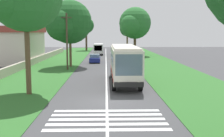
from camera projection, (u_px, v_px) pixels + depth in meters
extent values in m
plane|color=#424244|center=(107.00, 102.00, 20.40)|extent=(160.00, 160.00, 0.00)
cube|color=#2D6628|center=(41.00, 73.00, 35.09)|extent=(120.00, 8.00, 0.04)
cube|color=#2D6628|center=(170.00, 72.00, 35.46)|extent=(120.00, 8.00, 0.04)
cube|color=silver|center=(106.00, 73.00, 35.28)|extent=(110.00, 0.16, 0.01)
cube|color=silver|center=(124.00, 62.00, 27.82)|extent=(11.00, 2.50, 2.90)
cube|color=slate|center=(124.00, 57.00, 28.05)|extent=(9.68, 2.54, 0.85)
cube|color=slate|center=(129.00, 65.00, 22.36)|extent=(0.08, 2.20, 1.74)
cube|color=red|center=(124.00, 72.00, 27.94)|extent=(10.78, 2.53, 0.36)
cube|color=silver|center=(124.00, 47.00, 27.62)|extent=(10.56, 2.30, 0.18)
cube|color=black|center=(129.00, 85.00, 22.44)|extent=(0.16, 2.40, 0.40)
sphere|color=#F2EDCC|center=(119.00, 83.00, 22.46)|extent=(0.24, 0.24, 0.24)
sphere|color=#F2EDCC|center=(139.00, 83.00, 22.50)|extent=(0.24, 0.24, 0.24)
cylinder|color=black|center=(114.00, 85.00, 24.12)|extent=(1.10, 0.32, 1.10)
cylinder|color=black|center=(112.00, 73.00, 31.46)|extent=(1.10, 0.32, 1.10)
cylinder|color=black|center=(140.00, 85.00, 24.17)|extent=(1.10, 0.32, 1.10)
cylinder|color=black|center=(132.00, 73.00, 31.51)|extent=(1.10, 0.32, 1.10)
cube|color=silver|center=(107.00, 130.00, 14.46)|extent=(0.45, 6.80, 0.01)
cube|color=silver|center=(107.00, 124.00, 15.35)|extent=(0.45, 6.80, 0.01)
cube|color=silver|center=(107.00, 119.00, 16.25)|extent=(0.45, 6.80, 0.01)
cube|color=silver|center=(107.00, 115.00, 17.14)|extent=(0.45, 6.80, 0.01)
cube|color=silver|center=(107.00, 111.00, 18.03)|extent=(0.45, 6.80, 0.01)
cube|color=navy|center=(95.00, 59.00, 47.64)|extent=(4.30, 1.75, 0.70)
cube|color=slate|center=(95.00, 56.00, 47.46)|extent=(2.00, 1.61, 0.55)
cylinder|color=black|center=(90.00, 61.00, 46.31)|extent=(0.64, 0.22, 0.64)
cylinder|color=black|center=(91.00, 60.00, 48.99)|extent=(0.64, 0.22, 0.64)
cylinder|color=black|center=(99.00, 61.00, 46.35)|extent=(0.64, 0.22, 0.64)
cylinder|color=black|center=(100.00, 60.00, 49.02)|extent=(0.64, 0.22, 0.64)
cube|color=gold|center=(117.00, 57.00, 53.23)|extent=(4.30, 1.75, 0.70)
cube|color=slate|center=(117.00, 53.00, 53.06)|extent=(2.00, 1.61, 0.55)
cylinder|color=black|center=(113.00, 58.00, 51.90)|extent=(0.64, 0.22, 0.64)
cylinder|color=black|center=(113.00, 57.00, 54.58)|extent=(0.64, 0.22, 0.64)
cylinder|color=black|center=(121.00, 58.00, 51.94)|extent=(0.64, 0.22, 0.64)
cylinder|color=black|center=(120.00, 57.00, 54.62)|extent=(0.64, 0.22, 0.64)
cube|color=silver|center=(98.00, 48.00, 64.29)|extent=(6.00, 2.10, 2.10)
cube|color=slate|center=(98.00, 47.00, 64.44)|extent=(5.04, 2.13, 0.70)
cube|color=slate|center=(98.00, 48.00, 61.32)|extent=(0.06, 1.76, 1.18)
cylinder|color=black|center=(94.00, 54.00, 62.52)|extent=(0.76, 0.24, 0.76)
cylinder|color=black|center=(95.00, 53.00, 66.29)|extent=(0.76, 0.24, 0.76)
cylinder|color=black|center=(102.00, 54.00, 62.57)|extent=(0.76, 0.24, 0.76)
cylinder|color=black|center=(103.00, 53.00, 66.33)|extent=(0.76, 0.24, 0.76)
cylinder|color=brown|center=(28.00, 55.00, 22.44)|extent=(0.42, 0.42, 6.37)
sphere|color=#286B2D|center=(31.00, 2.00, 23.64)|extent=(4.04, 4.04, 4.04)
cylinder|color=brown|center=(70.00, 50.00, 41.32)|extent=(0.36, 0.36, 4.82)
sphere|color=#1E5623|center=(70.00, 22.00, 40.79)|extent=(6.42, 6.42, 6.42)
sphere|color=#1E5623|center=(72.00, 26.00, 42.76)|extent=(4.42, 4.42, 4.42)
sphere|color=#1E5623|center=(62.00, 25.00, 39.24)|extent=(4.56, 4.56, 4.56)
cylinder|color=#3D2D1E|center=(86.00, 40.00, 79.87)|extent=(0.55, 0.55, 5.90)
sphere|color=#1E5623|center=(86.00, 25.00, 79.34)|extent=(4.44, 4.44, 4.44)
sphere|color=#1E5623|center=(87.00, 27.00, 80.70)|extent=(2.65, 2.65, 2.65)
sphere|color=#1E5623|center=(84.00, 26.00, 78.26)|extent=(2.80, 2.80, 2.80)
cylinder|color=brown|center=(127.00, 41.00, 82.43)|extent=(0.46, 0.46, 4.95)
sphere|color=#1E5623|center=(127.00, 29.00, 81.96)|extent=(4.40, 4.40, 4.40)
sphere|color=#1E5623|center=(127.00, 30.00, 83.31)|extent=(3.25, 3.25, 3.25)
sphere|color=#1E5623|center=(125.00, 30.00, 80.90)|extent=(2.57, 2.57, 2.57)
cylinder|color=#4C3826|center=(135.00, 44.00, 60.95)|extent=(0.57, 0.57, 5.23)
sphere|color=#286B2D|center=(135.00, 23.00, 60.38)|extent=(6.88, 6.88, 6.88)
sphere|color=#286B2D|center=(134.00, 26.00, 62.50)|extent=(5.13, 5.13, 5.13)
sphere|color=#286B2D|center=(131.00, 25.00, 58.72)|extent=(4.55, 4.55, 4.55)
cylinder|color=#473828|center=(67.00, 42.00, 37.52)|extent=(0.24, 0.24, 7.62)
cube|color=#3D3326|center=(66.00, 18.00, 37.12)|extent=(0.12, 1.40, 0.12)
cube|color=#B2A893|center=(25.00, 64.00, 39.90)|extent=(70.00, 0.40, 1.03)
cube|color=beige|center=(9.00, 48.00, 46.98)|extent=(11.63, 9.45, 5.10)
cube|color=brown|center=(8.00, 30.00, 46.59)|extent=(12.23, 10.05, 0.98)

